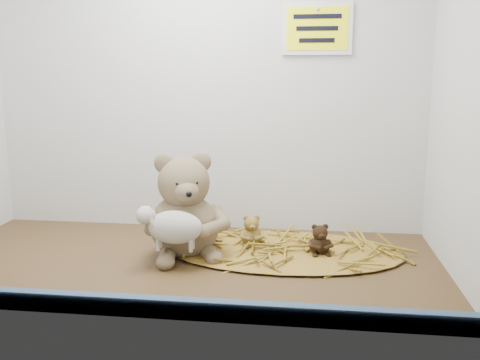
# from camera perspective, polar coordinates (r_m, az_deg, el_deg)

# --- Properties ---
(alcove_shell) EXTENTS (1.20, 0.60, 0.90)m
(alcove_shell) POSITION_cam_1_polar(r_m,az_deg,el_deg) (1.29, -5.54, 11.94)
(alcove_shell) COLOR #3E2915
(alcove_shell) RESTS_ON ground
(front_rail) EXTENTS (1.19, 0.02, 0.04)m
(front_rail) POSITION_cam_1_polar(r_m,az_deg,el_deg) (1.01, -9.95, -13.11)
(front_rail) COLOR #354D66
(front_rail) RESTS_ON shelf_floor
(straw_bed) EXTENTS (0.58, 0.34, 0.01)m
(straw_bed) POSITION_cam_1_polar(r_m,az_deg,el_deg) (1.33, 4.76, -7.50)
(straw_bed) COLOR brown
(straw_bed) RESTS_ON shelf_floor
(main_teddy) EXTENTS (0.27, 0.27, 0.25)m
(main_teddy) POSITION_cam_1_polar(r_m,az_deg,el_deg) (1.29, -6.00, -2.64)
(main_teddy) COLOR #7C624C
(main_teddy) RESTS_ON shelf_floor
(toy_lamb) EXTENTS (0.16, 0.10, 0.11)m
(toy_lamb) POSITION_cam_1_polar(r_m,az_deg,el_deg) (1.21, -6.95, -5.02)
(toy_lamb) COLOR beige
(toy_lamb) RESTS_ON main_teddy
(mini_teddy_tan) EXTENTS (0.08, 0.08, 0.08)m
(mini_teddy_tan) POSITION_cam_1_polar(r_m,az_deg,el_deg) (1.35, 1.22, -5.27)
(mini_teddy_tan) COLOR olive
(mini_teddy_tan) RESTS_ON straw_bed
(mini_teddy_brown) EXTENTS (0.07, 0.07, 0.07)m
(mini_teddy_brown) POSITION_cam_1_polar(r_m,az_deg,el_deg) (1.30, 8.51, -6.14)
(mini_teddy_brown) COLOR black
(mini_teddy_brown) RESTS_ON straw_bed
(wall_sign) EXTENTS (0.16, 0.01, 0.11)m
(wall_sign) POSITION_cam_1_polar(r_m,az_deg,el_deg) (1.47, 8.23, 15.69)
(wall_sign) COLOR #FEFA0C
(wall_sign) RESTS_ON back_wall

